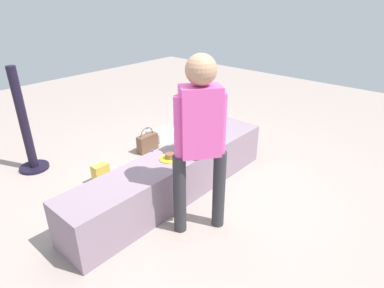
% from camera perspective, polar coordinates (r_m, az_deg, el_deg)
% --- Properties ---
extents(ground_plane, '(12.00, 12.00, 0.00)m').
position_cam_1_polar(ground_plane, '(3.76, -2.92, -8.82)').
color(ground_plane, '#A18F86').
extents(concrete_ledge, '(2.69, 0.50, 0.50)m').
position_cam_1_polar(concrete_ledge, '(3.63, -3.00, -5.58)').
color(concrete_ledge, gray).
rests_on(concrete_ledge, ground_plane).
extents(child_seated, '(0.28, 0.32, 0.48)m').
position_cam_1_polar(child_seated, '(3.49, -0.91, 1.71)').
color(child_seated, '#122F47').
rests_on(child_seated, concrete_ledge).
extents(adult_standing, '(0.42, 0.37, 1.68)m').
position_cam_1_polar(adult_standing, '(2.78, 1.46, 2.00)').
color(adult_standing, '#2D2D32').
rests_on(adult_standing, ground_plane).
extents(cake_plate, '(0.22, 0.22, 0.07)m').
position_cam_1_polar(cake_plate, '(3.44, -3.92, -2.35)').
color(cake_plate, yellow).
rests_on(cake_plate, concrete_ledge).
extents(gift_bag, '(0.19, 0.12, 0.29)m').
position_cam_1_polar(gift_bag, '(4.04, -15.73, -5.06)').
color(gift_bag, gold).
rests_on(gift_bag, ground_plane).
extents(railing_post, '(0.36, 0.36, 1.34)m').
position_cam_1_polar(railing_post, '(4.52, -27.15, 1.91)').
color(railing_post, black).
rests_on(railing_post, ground_plane).
extents(water_bottle_near_gift, '(0.07, 0.07, 0.23)m').
position_cam_1_polar(water_bottle_near_gift, '(5.01, -7.77, 1.60)').
color(water_bottle_near_gift, silver).
rests_on(water_bottle_near_gift, ground_plane).
extents(water_bottle_far_side, '(0.06, 0.06, 0.21)m').
position_cam_1_polar(water_bottle_far_side, '(4.35, -6.91, -2.38)').
color(water_bottle_far_side, silver).
rests_on(water_bottle_far_side, ground_plane).
extents(party_cup_red, '(0.09, 0.09, 0.12)m').
position_cam_1_polar(party_cup_red, '(4.46, -2.77, -2.07)').
color(party_cup_red, red).
rests_on(party_cup_red, ground_plane).
extents(cake_box_white, '(0.39, 0.35, 0.14)m').
position_cam_1_polar(cake_box_white, '(5.10, -4.85, 1.72)').
color(cake_box_white, white).
rests_on(cake_box_white, ground_plane).
extents(handbag_black_leather, '(0.28, 0.13, 0.30)m').
position_cam_1_polar(handbag_black_leather, '(4.75, -0.32, 0.37)').
color(handbag_black_leather, black).
rests_on(handbag_black_leather, ground_plane).
extents(handbag_brown_canvas, '(0.32, 0.11, 0.37)m').
position_cam_1_polar(handbag_brown_canvas, '(4.70, -7.84, 0.28)').
color(handbag_brown_canvas, brown).
rests_on(handbag_brown_canvas, ground_plane).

